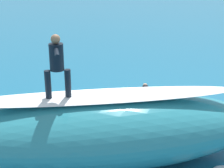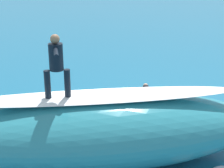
{
  "view_description": "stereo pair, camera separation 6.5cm",
  "coord_description": "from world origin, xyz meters",
  "px_view_note": "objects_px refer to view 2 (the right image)",
  "views": [
    {
      "loc": [
        2.53,
        10.19,
        5.68
      ],
      "look_at": [
        -0.37,
        -0.49,
        1.48
      ],
      "focal_mm": 57.41,
      "sensor_mm": 36.0,
      "label": 1
    },
    {
      "loc": [
        2.47,
        10.21,
        5.68
      ],
      "look_at": [
        -0.37,
        -0.49,
        1.48
      ],
      "focal_mm": 57.41,
      "sensor_mm": 36.0,
      "label": 2
    }
  ],
  "objects_px": {
    "surfboard_riding": "(58,99)",
    "surfer_riding": "(56,62)",
    "surfboard_paddling": "(146,96)",
    "surfer_paddling": "(147,93)"
  },
  "relations": [
    {
      "from": "surfboard_riding",
      "to": "surfer_riding",
      "type": "bearing_deg",
      "value": 4.81
    },
    {
      "from": "surfboard_riding",
      "to": "surfboard_paddling",
      "type": "relative_size",
      "value": 0.88
    },
    {
      "from": "surfboard_riding",
      "to": "surfer_riding",
      "type": "xyz_separation_m",
      "value": [
        0.0,
        0.0,
        1.01
      ]
    },
    {
      "from": "surfer_riding",
      "to": "surfboard_paddling",
      "type": "relative_size",
      "value": 0.79
    },
    {
      "from": "surfboard_riding",
      "to": "surfboard_paddling",
      "type": "distance_m",
      "value": 5.96
    },
    {
      "from": "surfboard_riding",
      "to": "surfer_paddling",
      "type": "bearing_deg",
      "value": -130.64
    },
    {
      "from": "surfer_paddling",
      "to": "surfboard_paddling",
      "type": "bearing_deg",
      "value": -0.0
    },
    {
      "from": "surfboard_paddling",
      "to": "surfer_paddling",
      "type": "xyz_separation_m",
      "value": [
        0.03,
        0.12,
        0.17
      ]
    },
    {
      "from": "surfboard_riding",
      "to": "surfer_paddling",
      "type": "relative_size",
      "value": 1.14
    },
    {
      "from": "surfer_riding",
      "to": "surfboard_paddling",
      "type": "height_order",
      "value": "surfer_riding"
    }
  ]
}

